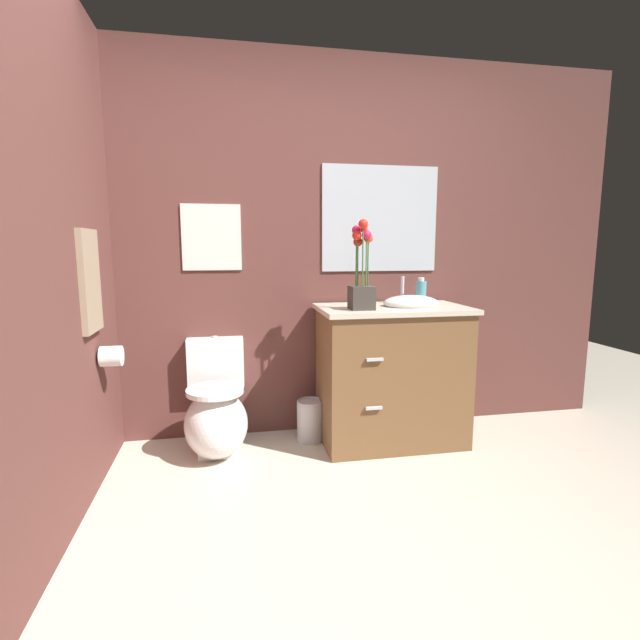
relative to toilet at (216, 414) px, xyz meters
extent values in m
plane|color=beige|center=(0.66, -1.38, -0.24)|extent=(8.40, 8.40, 0.00)
cube|color=brown|center=(0.86, 0.30, 1.01)|extent=(3.92, 0.05, 2.50)
cube|color=brown|center=(-0.63, -0.88, 1.01)|extent=(0.05, 4.63, 2.50)
ellipsoid|color=white|center=(0.00, -0.05, -0.04)|extent=(0.38, 0.48, 0.40)
cube|color=white|center=(0.00, 0.00, -0.15)|extent=(0.22, 0.26, 0.18)
cube|color=white|center=(0.00, 0.24, 0.28)|extent=(0.36, 0.13, 0.32)
cylinder|color=white|center=(0.00, -0.07, 0.17)|extent=(0.34, 0.34, 0.03)
cylinder|color=#B7B7BC|center=(0.00, 0.24, 0.44)|extent=(0.04, 0.04, 0.02)
cube|color=brown|center=(1.12, -0.03, 0.19)|extent=(0.90, 0.52, 0.86)
cube|color=beige|center=(1.12, -0.03, 0.63)|extent=(0.94, 0.56, 0.03)
ellipsoid|color=white|center=(1.24, -0.03, 0.67)|extent=(0.36, 0.26, 0.10)
cylinder|color=#B7B7BC|center=(1.24, 0.13, 0.74)|extent=(0.02, 0.02, 0.18)
cube|color=#B7B7BC|center=(0.92, -0.30, 0.38)|extent=(0.10, 0.02, 0.02)
cube|color=#B7B7BC|center=(0.92, -0.30, 0.08)|extent=(0.10, 0.02, 0.02)
cube|color=#38332D|center=(0.88, -0.12, 0.72)|extent=(0.14, 0.14, 0.14)
cylinder|color=#386B2D|center=(0.92, -0.11, 0.93)|extent=(0.01, 0.01, 0.28)
sphere|color=#EA4C23|center=(0.92, -0.11, 1.07)|extent=(0.06, 0.06, 0.06)
cylinder|color=#386B2D|center=(0.89, -0.11, 0.96)|extent=(0.01, 0.01, 0.35)
sphere|color=#EA4C23|center=(0.89, -0.11, 1.13)|extent=(0.06, 0.06, 0.06)
cylinder|color=#386B2D|center=(0.86, -0.09, 0.92)|extent=(0.01, 0.01, 0.26)
sphere|color=red|center=(0.86, -0.09, 1.05)|extent=(0.06, 0.06, 0.06)
cylinder|color=#386B2D|center=(0.85, -0.11, 0.95)|extent=(0.01, 0.01, 0.33)
sphere|color=#E01E51|center=(0.85, -0.11, 1.12)|extent=(0.06, 0.06, 0.06)
cylinder|color=#386B2D|center=(0.84, -0.14, 0.94)|extent=(0.01, 0.01, 0.30)
sphere|color=red|center=(0.84, -0.14, 1.09)|extent=(0.06, 0.06, 0.06)
cylinder|color=#386B2D|center=(0.87, -0.17, 0.97)|extent=(0.01, 0.01, 0.36)
sphere|color=red|center=(0.87, -0.17, 1.15)|extent=(0.06, 0.06, 0.06)
cylinder|color=#386B2D|center=(0.90, -0.15, 0.94)|extent=(0.01, 0.01, 0.30)
sphere|color=#E01E51|center=(0.90, -0.15, 1.09)|extent=(0.06, 0.06, 0.06)
cylinder|color=teal|center=(1.33, 0.05, 0.72)|extent=(0.07, 0.07, 0.15)
cylinder|color=silver|center=(1.33, 0.05, 0.81)|extent=(0.04, 0.04, 0.02)
cylinder|color=#B7B7BC|center=(0.60, 0.07, -0.11)|extent=(0.18, 0.18, 0.26)
torus|color=#B7B7BC|center=(0.60, 0.07, 0.02)|extent=(0.18, 0.18, 0.01)
cube|color=silver|center=(0.00, 0.27, 1.08)|extent=(0.37, 0.01, 0.41)
cube|color=#B2BCC6|center=(1.12, 0.27, 1.21)|extent=(0.80, 0.01, 0.70)
cube|color=gray|center=(-0.59, -0.29, 0.85)|extent=(0.03, 0.28, 0.52)
cylinder|color=white|center=(-0.53, -0.20, 0.44)|extent=(0.11, 0.11, 0.11)
camera|label=1|loc=(0.10, -2.85, 1.02)|focal=26.54mm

